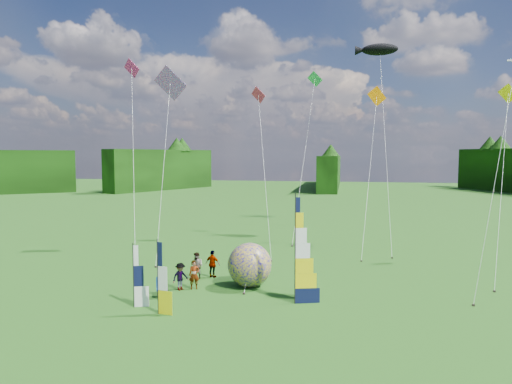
% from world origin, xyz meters
% --- Properties ---
extents(ground, '(220.00, 220.00, 0.00)m').
position_xyz_m(ground, '(0.00, 0.00, 0.00)').
color(ground, '#276C19').
rests_on(ground, ground).
extents(treeline_ring, '(210.00, 210.00, 8.00)m').
position_xyz_m(treeline_ring, '(0.00, 0.00, 4.00)').
color(treeline_ring, '#164A0C').
rests_on(treeline_ring, ground).
extents(feather_banner_main, '(1.40, 0.52, 5.33)m').
position_xyz_m(feather_banner_main, '(1.10, 3.33, 2.67)').
color(feather_banner_main, '#0D1134').
rests_on(feather_banner_main, ground).
extents(side_banner_left, '(0.95, 0.25, 3.40)m').
position_xyz_m(side_banner_left, '(-4.99, 0.66, 1.70)').
color(side_banner_left, yellow).
rests_on(side_banner_left, ground).
extents(side_banner_far, '(0.90, 0.39, 3.06)m').
position_xyz_m(side_banner_far, '(-6.52, 1.30, 1.53)').
color(side_banner_far, white).
rests_on(side_banner_far, ground).
extents(bol_inflatable, '(3.19, 3.19, 2.48)m').
position_xyz_m(bol_inflatable, '(-1.72, 5.81, 1.24)').
color(bol_inflatable, '#090082').
rests_on(bol_inflatable, ground).
extents(spectator_a, '(0.69, 0.58, 1.60)m').
position_xyz_m(spectator_a, '(-4.62, 4.74, 0.80)').
color(spectator_a, '#66594C').
rests_on(spectator_a, ground).
extents(spectator_b, '(0.85, 0.62, 1.58)m').
position_xyz_m(spectator_b, '(-5.15, 6.82, 0.79)').
color(spectator_b, '#66594C').
rests_on(spectator_b, ground).
extents(spectator_c, '(0.86, 1.00, 1.51)m').
position_xyz_m(spectator_c, '(-5.30, 4.42, 0.76)').
color(spectator_c, '#66594C').
rests_on(spectator_c, ground).
extents(spectator_d, '(1.05, 0.64, 1.66)m').
position_xyz_m(spectator_d, '(-4.30, 7.23, 0.83)').
color(spectator_d, '#66594C').
rests_on(spectator_d, ground).
extents(camp_chair, '(0.80, 0.80, 1.05)m').
position_xyz_m(camp_chair, '(-5.79, 2.99, 0.52)').
color(camp_chair, '#001A4F').
rests_on(camp_chair, ground).
extents(kite_whale, '(9.72, 15.20, 18.97)m').
position_xyz_m(kite_whale, '(6.64, 20.37, 9.48)').
color(kite_whale, black).
rests_on(kite_whale, ground).
extents(kite_rainbow_delta, '(6.34, 11.28, 15.25)m').
position_xyz_m(kite_rainbow_delta, '(-9.40, 12.16, 7.63)').
color(kite_rainbow_delta, '#D8294F').
rests_on(kite_rainbow_delta, ground).
extents(kite_parafoil, '(8.61, 9.40, 19.56)m').
position_xyz_m(kite_parafoil, '(11.50, 6.92, 9.78)').
color(kite_parafoil, '#B60417').
rests_on(kite_parafoil, ground).
extents(small_kite_red, '(9.49, 12.55, 13.91)m').
position_xyz_m(small_kite_red, '(-2.83, 16.54, 6.95)').
color(small_kite_red, '#EE3357').
rests_on(small_kite_red, ground).
extents(small_kite_orange, '(7.70, 12.31, 13.83)m').
position_xyz_m(small_kite_orange, '(5.33, 17.59, 6.91)').
color(small_kite_orange, '#FF7E00').
rests_on(small_kite_orange, ground).
extents(small_kite_yellow, '(5.45, 10.93, 12.76)m').
position_xyz_m(small_kite_yellow, '(12.96, 11.61, 6.38)').
color(small_kite_yellow, '#EAD300').
rests_on(small_kite_yellow, ground).
extents(small_kite_pink, '(7.13, 9.30, 14.80)m').
position_xyz_m(small_kite_pink, '(-10.37, 9.39, 7.40)').
color(small_kite_pink, '#EC2A7F').
rests_on(small_kite_pink, ground).
extents(small_kite_green, '(5.27, 12.73, 16.18)m').
position_xyz_m(small_kite_green, '(-0.16, 22.42, 8.09)').
color(small_kite_green, green).
rests_on(small_kite_green, ground).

